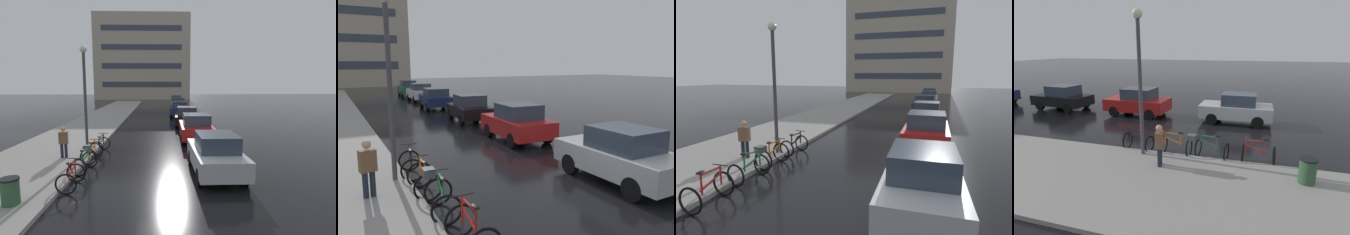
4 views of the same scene
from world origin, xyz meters
TOP-DOWN VIEW (x-y plane):
  - ground_plane at (0.00, 0.00)m, footprint 140.00×140.00m
  - sidewalk_kerb at (-6.00, 10.00)m, footprint 4.80×60.00m
  - bicycle_nearest at (-3.36, -0.90)m, footprint 0.73×1.17m
  - bicycle_second at (-3.38, 0.80)m, footprint 0.87×1.26m
  - bicycle_third at (-3.44, 2.07)m, footprint 0.82×1.42m
  - bicycle_farthest at (-3.41, 3.86)m, footprint 0.85×1.21m
  - car_silver at (1.94, 0.38)m, footprint 1.85×3.94m
  - car_red at (1.98, 6.43)m, footprint 2.04×3.91m
  - car_black at (1.97, 12.08)m, footprint 2.14×3.95m
  - car_navy at (1.84, 18.53)m, footprint 2.25×4.10m
  - car_white at (2.12, 24.30)m, footprint 1.92×4.10m
  - car_green at (2.22, 29.95)m, footprint 2.03×4.26m
  - pedestrian at (-4.78, 2.37)m, footprint 0.44×0.31m
  - streetlamp at (-3.98, 3.39)m, footprint 0.35×0.35m
  - trash_bin at (-4.62, -2.35)m, footprint 0.53×0.53m
  - building_facade_main at (-3.95, 49.14)m, footprint 20.01×7.65m

SIDE VIEW (x-z plane):
  - ground_plane at x=0.00m, z-range 0.00..0.00m
  - sidewalk_kerb at x=-6.00m, z-range 0.00..0.14m
  - bicycle_farthest at x=-3.41m, z-range -0.08..0.85m
  - bicycle_second at x=-3.38m, z-range -0.09..0.89m
  - bicycle_nearest at x=-3.36m, z-range -0.10..0.90m
  - trash_bin at x=-4.62m, z-range 0.00..0.93m
  - bicycle_third at x=-3.44m, z-range 0.01..0.99m
  - car_black at x=1.97m, z-range -0.01..1.62m
  - car_navy at x=1.84m, z-range 0.01..1.60m
  - car_silver at x=1.94m, z-range -0.01..1.65m
  - car_white at x=2.12m, z-range 0.00..1.65m
  - car_green at x=2.22m, z-range 0.00..1.67m
  - car_red at x=1.98m, z-range -0.01..1.68m
  - pedestrian at x=-4.78m, z-range 0.10..1.72m
  - streetlamp at x=-3.98m, z-range 0.63..6.05m
  - building_facade_main at x=-3.95m, z-range 0.00..17.78m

